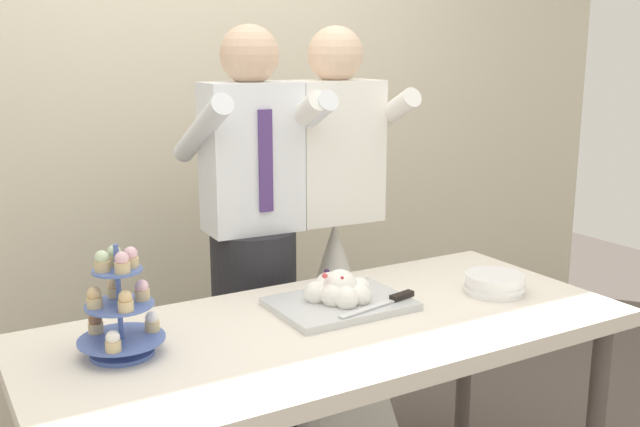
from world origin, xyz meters
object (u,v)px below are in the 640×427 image
Objects in this scene: main_cake_tray at (340,296)px; person_groom at (254,275)px; dessert_table at (332,346)px; cupcake_stand at (120,310)px; person_bride at (334,301)px; plate_stack at (495,284)px.

person_groom reaches higher than main_cake_tray.
cupcake_stand is (-0.60, 0.08, 0.20)m from dessert_table.
person_bride is (0.35, -0.01, -0.16)m from person_groom.
main_cake_tray reaches higher than plate_stack.
dessert_table is 0.74m from person_bride.
dessert_table is at bearing 176.24° from plate_stack.
dessert_table is 0.18m from main_cake_tray.
dessert_table is 8.85× the size of plate_stack.
person_groom reaches higher than dessert_table.
person_groom is (-0.57, 0.67, -0.06)m from plate_stack.
cupcake_stand is 0.18× the size of person_groom.
person_groom is (0.04, 0.63, 0.05)m from dessert_table.
cupcake_stand is 0.18× the size of person_bride.
person_groom is at bearing 86.72° from dessert_table.
person_groom is (0.64, 0.55, -0.15)m from cupcake_stand.
person_bride reaches higher than dessert_table.
person_groom is 0.39m from person_bride.
main_cake_tray is at bearing 48.86° from dessert_table.
dessert_table is at bearing -7.77° from cupcake_stand.
plate_stack is at bearing -15.23° from main_cake_tray.
dessert_table is at bearing -131.14° from main_cake_tray.
cupcake_stand is at bearing 172.23° from dessert_table.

